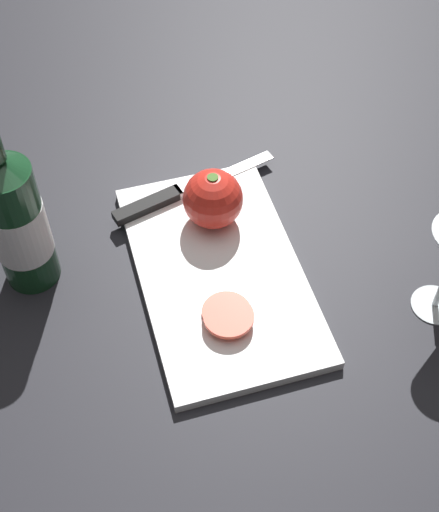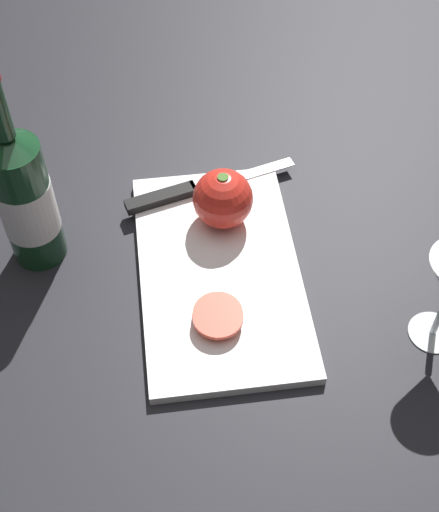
{
  "view_description": "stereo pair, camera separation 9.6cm",
  "coord_description": "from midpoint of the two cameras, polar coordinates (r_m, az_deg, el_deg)",
  "views": [
    {
      "loc": [
        -0.62,
        0.19,
        0.84
      ],
      "look_at": [
        -0.02,
        0.02,
        0.05
      ],
      "focal_mm": 50.0,
      "sensor_mm": 36.0,
      "label": 1
    },
    {
      "loc": [
        -0.64,
        0.1,
        0.84
      ],
      "look_at": [
        -0.02,
        0.02,
        0.05
      ],
      "focal_mm": 50.0,
      "sensor_mm": 36.0,
      "label": 2
    }
  ],
  "objects": [
    {
      "name": "ground_plane",
      "position": [
        1.06,
        3.4,
        -0.86
      ],
      "size": [
        3.0,
        3.0,
        0.0
      ],
      "primitive_type": "plane",
      "color": "black"
    },
    {
      "name": "knife",
      "position": [
        1.12,
        -1.08,
        4.87
      ],
      "size": [
        0.09,
        0.28,
        0.01
      ],
      "rotation": [
        0.0,
        0.0,
        4.97
      ],
      "color": "silver",
      "rests_on": "cutting_board"
    },
    {
      "name": "whole_tomato",
      "position": [
        1.06,
        2.63,
        4.44
      ],
      "size": [
        0.09,
        0.09,
        0.09
      ],
      "color": "red",
      "rests_on": "cutting_board"
    },
    {
      "name": "tomato_slice_stack_near",
      "position": [
        0.98,
        2.69,
        -4.93
      ],
      "size": [
        0.08,
        0.07,
        0.02
      ],
      "color": "#DB4C38",
      "rests_on": "cutting_board"
    },
    {
      "name": "wine_bottle",
      "position": [
        1.01,
        -12.72,
        4.42
      ],
      "size": [
        0.08,
        0.08,
        0.33
      ],
      "color": "#14381E",
      "rests_on": "ground_plane"
    },
    {
      "name": "cutting_board",
      "position": [
        1.04,
        2.64,
        -1.46
      ],
      "size": [
        0.39,
        0.23,
        0.02
      ],
      "color": "white",
      "rests_on": "ground_plane"
    }
  ]
}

